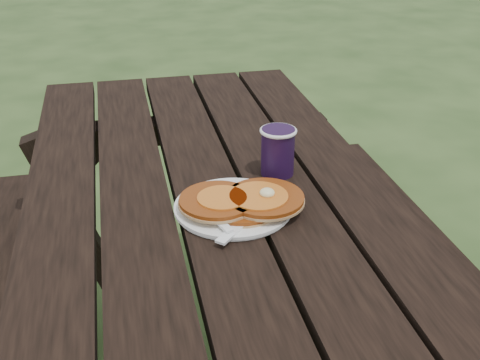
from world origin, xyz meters
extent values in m
cube|color=black|center=(0.00, 0.00, 0.73)|extent=(0.75, 1.80, 0.04)
cube|color=black|center=(0.55, 0.00, 0.43)|extent=(0.25, 1.80, 0.04)
cylinder|color=white|center=(0.03, 0.03, 0.76)|extent=(0.24, 0.24, 0.01)
cylinder|color=#893B0F|center=(0.05, 0.02, 0.77)|extent=(0.15, 0.15, 0.01)
cylinder|color=#893B0F|center=(0.00, 0.02, 0.78)|extent=(0.15, 0.15, 0.01)
cylinder|color=#893B0F|center=(0.09, 0.01, 0.78)|extent=(0.15, 0.15, 0.01)
cylinder|color=#B85D1A|center=(0.08, 0.01, 0.79)|extent=(0.11, 0.11, 0.00)
ellipsoid|color=#F4E59E|center=(0.10, 0.01, 0.79)|extent=(0.03, 0.03, 0.02)
cube|color=white|center=(0.04, -0.03, 0.76)|extent=(0.14, 0.14, 0.00)
cylinder|color=black|center=(0.16, 0.17, 0.80)|extent=(0.07, 0.07, 0.11)
torus|color=white|center=(0.16, 0.17, 0.85)|extent=(0.08, 0.08, 0.01)
cylinder|color=black|center=(0.16, 0.17, 0.85)|extent=(0.06, 0.06, 0.01)
camera|label=1|loc=(-0.17, -0.97, 1.35)|focal=45.00mm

